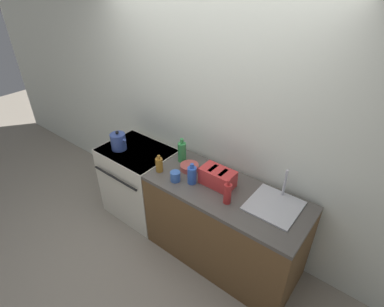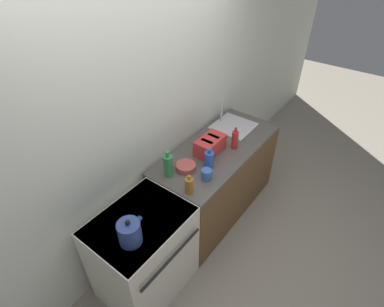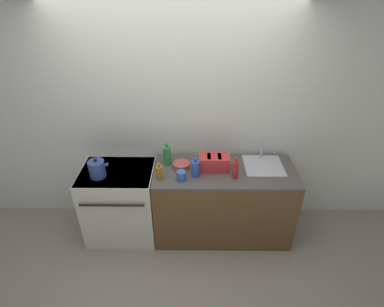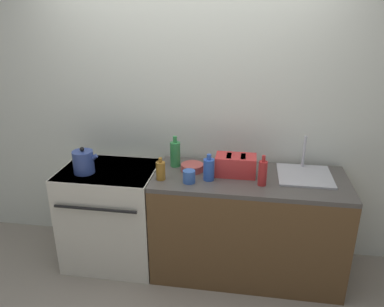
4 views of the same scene
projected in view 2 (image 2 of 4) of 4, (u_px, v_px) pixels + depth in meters
The scene contains 13 objects.
ground_plane at pixel (212, 252), 3.08m from camera, with size 12.00×12.00×0.00m, color gray.
wall_back at pixel (151, 123), 2.63m from camera, with size 8.00×0.05×2.60m.
stove at pixel (144, 253), 2.56m from camera, with size 0.79×0.64×0.88m.
counter_block at pixel (217, 179), 3.32m from camera, with size 1.53×0.66×0.88m.
kettle at pixel (130, 232), 2.09m from camera, with size 0.21×0.17×0.22m.
toaster at pixel (210, 145), 2.94m from camera, with size 0.32×0.19×0.16m.
sink_tray at pixel (233, 125), 3.35m from camera, with size 0.42×0.42×0.28m.
bottle_green at pixel (168, 166), 2.65m from camera, with size 0.08×0.08×0.26m.
bottle_red at pixel (235, 140), 2.98m from camera, with size 0.07×0.07×0.24m.
bottle_amber at pixel (189, 185), 2.49m from camera, with size 0.07×0.07×0.18m.
bottle_blue at pixel (209, 160), 2.75m from camera, with size 0.09×0.09×0.21m.
cup_blue at pixel (207, 174), 2.64m from camera, with size 0.10×0.10×0.10m.
bowl at pixel (186, 167), 2.76m from camera, with size 0.19×0.19×0.06m.
Camera 2 is at (-1.58, -0.94, 2.69)m, focal length 28.00 mm.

